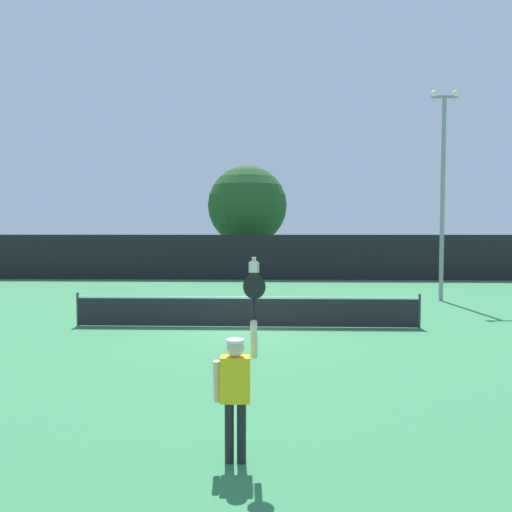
{
  "coord_description": "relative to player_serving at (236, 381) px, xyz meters",
  "views": [
    {
      "loc": [
        0.81,
        -15.61,
        3.03
      ],
      "look_at": [
        0.1,
        5.88,
        1.95
      ],
      "focal_mm": 35.13,
      "sensor_mm": 36.0,
      "label": 1
    }
  ],
  "objects": [
    {
      "name": "light_pole",
      "position": [
        7.78,
        15.46,
        4.0
      ],
      "size": [
        1.18,
        0.28,
        9.01
      ],
      "color": "gray",
      "rests_on": "ground"
    },
    {
      "name": "ground_plane",
      "position": [
        -0.34,
        9.21,
        -1.08
      ],
      "size": [
        120.0,
        120.0,
        0.0
      ],
      "primitive_type": "plane",
      "color": "#387F4C"
    },
    {
      "name": "player_receiving",
      "position": [
        -0.52,
        20.24,
        -0.09
      ],
      "size": [
        0.57,
        0.24,
        1.63
      ],
      "rotation": [
        0.0,
        0.0,
        3.14
      ],
      "color": "white",
      "rests_on": "ground"
    },
    {
      "name": "parked_car_near",
      "position": [
        1.97,
        32.38,
        -0.3
      ],
      "size": [
        2.26,
        4.35,
        1.69
      ],
      "rotation": [
        0.0,
        0.0,
        0.09
      ],
      "color": "red",
      "rests_on": "ground"
    },
    {
      "name": "player_serving",
      "position": [
        0.0,
        0.0,
        0.0
      ],
      "size": [
        0.68,
        0.39,
        2.47
      ],
      "color": "yellow",
      "rests_on": "ground"
    },
    {
      "name": "tennis_net",
      "position": [
        -0.34,
        9.21,
        -0.57
      ],
      "size": [
        10.85,
        0.08,
        1.07
      ],
      "color": "#232328",
      "rests_on": "ground"
    },
    {
      "name": "tennis_ball",
      "position": [
        2.37,
        10.59,
        -1.04
      ],
      "size": [
        0.07,
        0.07,
        0.07
      ],
      "primitive_type": "sphere",
      "color": "#CCE033",
      "rests_on": "ground"
    },
    {
      "name": "perimeter_fence",
      "position": [
        -0.34,
        24.62,
        0.32
      ],
      "size": [
        37.43,
        0.12,
        2.79
      ],
      "primitive_type": "cube",
      "color": "black",
      "rests_on": "ground"
    },
    {
      "name": "large_tree",
      "position": [
        -1.37,
        30.0,
        3.78
      ],
      "size": [
        5.74,
        5.74,
        7.74
      ],
      "color": "brown",
      "rests_on": "ground"
    }
  ]
}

